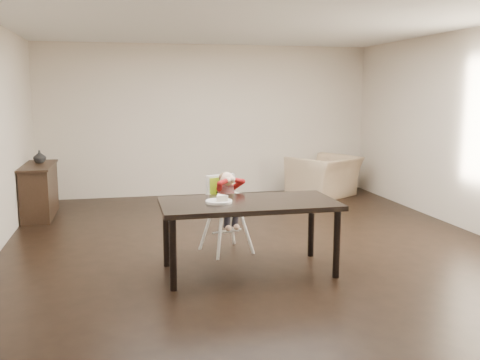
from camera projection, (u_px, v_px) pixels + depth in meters
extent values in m
plane|color=black|center=(255.00, 246.00, 6.54)|extent=(7.00, 7.00, 0.00)
cube|color=beige|center=(208.00, 121.00, 9.69)|extent=(6.00, 0.02, 2.70)
cube|color=beige|center=(412.00, 184.00, 2.95)|extent=(6.00, 0.02, 2.70)
cube|color=beige|center=(478.00, 132.00, 6.97)|extent=(0.02, 7.00, 2.70)
cube|color=white|center=(256.00, 17.00, 6.10)|extent=(6.00, 7.00, 0.02)
cube|color=black|center=(249.00, 204.00, 5.48)|extent=(1.80, 0.90, 0.05)
cylinder|color=black|center=(173.00, 255.00, 5.00)|extent=(0.07, 0.07, 0.70)
cylinder|color=black|center=(337.00, 244.00, 5.36)|extent=(0.07, 0.07, 0.70)
cylinder|color=black|center=(166.00, 235.00, 5.72)|extent=(0.07, 0.07, 0.70)
cylinder|color=black|center=(311.00, 226.00, 6.07)|extent=(0.07, 0.07, 0.70)
cylinder|color=white|center=(220.00, 236.00, 6.02)|extent=(0.04, 0.04, 0.50)
cylinder|color=white|center=(247.00, 232.00, 6.19)|extent=(0.04, 0.04, 0.50)
cylinder|color=white|center=(206.00, 229.00, 6.32)|extent=(0.04, 0.04, 0.50)
cylinder|color=white|center=(232.00, 226.00, 6.50)|extent=(0.04, 0.04, 0.50)
cube|color=white|center=(226.00, 210.00, 6.22)|extent=(0.44, 0.41, 0.04)
cube|color=#99CB1A|center=(226.00, 207.00, 6.21)|extent=(0.35, 0.34, 0.03)
cube|color=white|center=(220.00, 190.00, 6.30)|extent=(0.36, 0.15, 0.38)
cube|color=#99CB1A|center=(221.00, 192.00, 6.28)|extent=(0.30, 0.11, 0.34)
cube|color=black|center=(220.00, 193.00, 6.20)|extent=(0.07, 0.16, 0.02)
cube|color=black|center=(229.00, 192.00, 6.25)|extent=(0.07, 0.16, 0.02)
cylinder|color=#A41312|center=(226.00, 196.00, 6.19)|extent=(0.26, 0.26, 0.24)
sphere|color=beige|center=(227.00, 179.00, 6.14)|extent=(0.20, 0.20, 0.16)
ellipsoid|color=brown|center=(226.00, 177.00, 6.16)|extent=(0.20, 0.20, 0.12)
sphere|color=beige|center=(228.00, 180.00, 6.05)|extent=(0.09, 0.09, 0.07)
sphere|color=beige|center=(233.00, 180.00, 6.08)|extent=(0.09, 0.09, 0.07)
cylinder|color=white|center=(219.00, 202.00, 5.40)|extent=(0.33, 0.33, 0.02)
torus|color=white|center=(219.00, 201.00, 5.40)|extent=(0.33, 0.33, 0.01)
imported|color=tan|center=(324.00, 170.00, 9.58)|extent=(1.33, 1.20, 0.97)
cube|color=black|center=(40.00, 192.00, 8.03)|extent=(0.40, 1.20, 0.76)
cube|color=black|center=(38.00, 166.00, 7.96)|extent=(0.44, 1.26, 0.03)
imported|color=#99999E|center=(40.00, 157.00, 8.15)|extent=(0.23, 0.24, 0.19)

